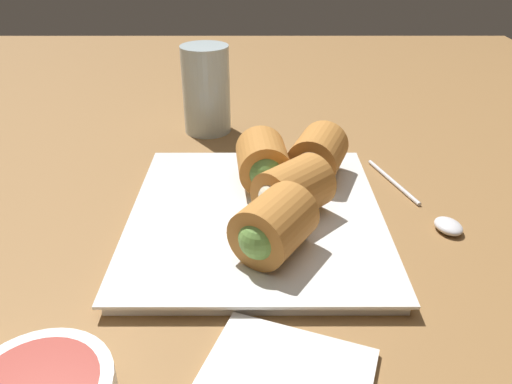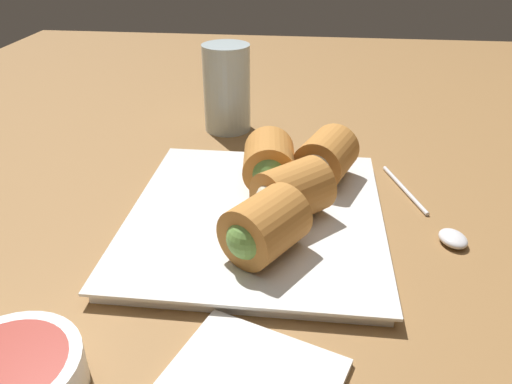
% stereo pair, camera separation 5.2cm
% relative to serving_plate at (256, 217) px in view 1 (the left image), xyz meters
% --- Properties ---
extents(table_surface, '(1.80, 1.40, 0.02)m').
position_rel_serving_plate_xyz_m(table_surface, '(0.04, 0.02, -0.02)').
color(table_surface, olive).
rests_on(table_surface, ground).
extents(serving_plate, '(0.30, 0.27, 0.01)m').
position_rel_serving_plate_xyz_m(serving_plate, '(0.00, 0.00, 0.00)').
color(serving_plate, silver).
rests_on(serving_plate, table_surface).
extents(roll_front_left, '(0.09, 0.09, 0.06)m').
position_rel_serving_plate_xyz_m(roll_front_left, '(-0.08, -0.01, 0.04)').
color(roll_front_left, '#B77533').
rests_on(roll_front_left, serving_plate).
extents(roll_front_right, '(0.09, 0.09, 0.06)m').
position_rel_serving_plate_xyz_m(roll_front_right, '(-0.01, -0.04, 0.04)').
color(roll_front_right, '#B77533').
rests_on(roll_front_right, serving_plate).
extents(roll_back_left, '(0.08, 0.07, 0.06)m').
position_rel_serving_plate_xyz_m(roll_back_left, '(0.06, -0.01, 0.04)').
color(roll_back_left, '#B77533').
rests_on(roll_back_left, serving_plate).
extents(roll_back_right, '(0.09, 0.08, 0.06)m').
position_rel_serving_plate_xyz_m(roll_back_right, '(0.08, -0.07, 0.04)').
color(roll_back_right, '#B77533').
rests_on(roll_back_right, serving_plate).
extents(spoon, '(0.18, 0.07, 0.01)m').
position_rel_serving_plate_xyz_m(spoon, '(0.01, -0.20, -0.00)').
color(spoon, silver).
rests_on(spoon, table_surface).
extents(drinking_glass, '(0.07, 0.07, 0.13)m').
position_rel_serving_plate_xyz_m(drinking_glass, '(0.26, 0.07, 0.06)').
color(drinking_glass, silver).
rests_on(drinking_glass, table_surface).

